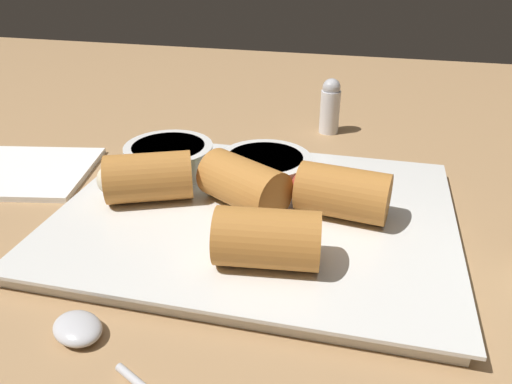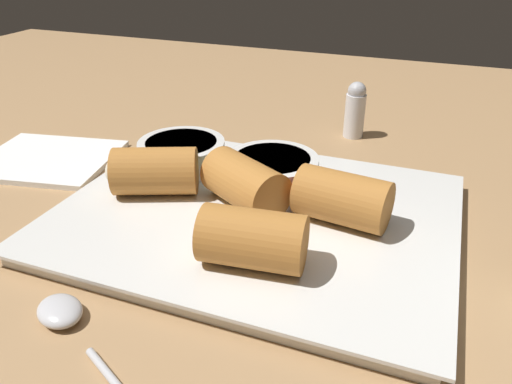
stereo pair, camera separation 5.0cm
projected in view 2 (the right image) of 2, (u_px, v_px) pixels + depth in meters
The scene contains 11 objects.
table_surface at pixel (273, 256), 41.72cm from camera, with size 180.00×140.00×2.00cm.
serving_plate at pixel (256, 217), 43.96cm from camera, with size 33.73×26.82×1.50cm.
roll_front_left at pixel (338, 197), 41.07cm from camera, with size 8.53×5.34×4.37cm.
roll_front_right at pixel (252, 239), 35.62cm from camera, with size 8.50×5.20×4.37cm.
roll_back_left at pixel (151, 171), 45.40cm from camera, with size 8.63×6.91×4.37cm.
roll_back_right at pixel (242, 181), 43.58cm from camera, with size 8.71×7.55×4.37cm.
dipping_bowl_near at pixel (272, 169), 47.44cm from camera, with size 8.82×8.82×2.68cm.
dipping_bowl_far at pixel (182, 153), 50.91cm from camera, with size 8.82×8.82×2.68cm.
spoon at pixel (69, 323), 32.54cm from camera, with size 14.73×8.62×1.26cm.
napkin at pixel (48, 159), 55.87cm from camera, with size 16.22×14.53×0.60cm.
salt_shaker at pixel (355, 110), 61.12cm from camera, with size 2.48×2.48×6.94cm.
Camera 2 is at (10.90, -32.45, 25.49)cm, focal length 35.00 mm.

